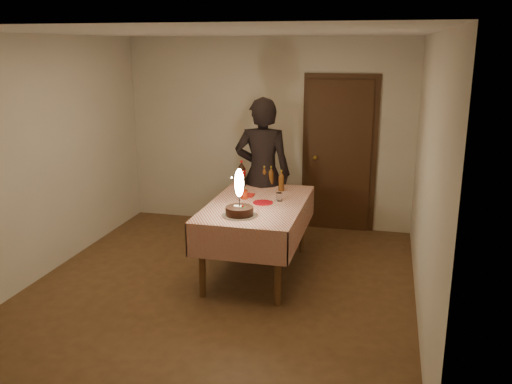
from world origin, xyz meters
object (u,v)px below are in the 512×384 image
(red_plate, at_px, (263,203))
(amber_bottle_right, at_px, (281,181))
(cola_bottle, at_px, (242,174))
(amber_bottle_left, at_px, (264,177))
(photographer, at_px, (263,174))
(clear_cup, at_px, (279,197))
(amber_bottle_mid, at_px, (271,177))
(red_cup, at_px, (244,194))
(birthday_cake, at_px, (239,204))
(dining_table, at_px, (257,212))

(red_plate, distance_m, amber_bottle_right, 0.57)
(red_plate, xyz_separation_m, cola_bottle, (-0.42, 0.66, 0.15))
(amber_bottle_left, bearing_deg, photographer, 115.10)
(clear_cup, height_order, amber_bottle_mid, amber_bottle_mid)
(red_cup, bearing_deg, amber_bottle_left, 81.02)
(clear_cup, bearing_deg, red_plate, -139.83)
(red_plate, xyz_separation_m, clear_cup, (0.15, 0.13, 0.04))
(clear_cup, xyz_separation_m, amber_bottle_right, (-0.06, 0.42, 0.07))
(birthday_cake, bearing_deg, amber_bottle_mid, 87.11)
(birthday_cake, xyz_separation_m, amber_bottle_right, (0.22, 1.04, 0.00))
(red_cup, bearing_deg, dining_table, -32.75)
(cola_bottle, bearing_deg, amber_bottle_mid, 9.48)
(photographer, bearing_deg, amber_bottle_mid, -33.05)
(red_cup, xyz_separation_m, cola_bottle, (-0.18, 0.54, 0.10))
(birthday_cake, relative_size, clear_cup, 5.40)
(dining_table, bearing_deg, photographer, 98.97)
(red_plate, xyz_separation_m, red_cup, (-0.24, 0.11, 0.05))
(clear_cup, bearing_deg, amber_bottle_left, 117.62)
(dining_table, xyz_separation_m, clear_cup, (0.22, 0.13, 0.15))
(photographer, bearing_deg, red_cup, -94.40)
(red_plate, height_order, red_cup, red_cup)
(birthday_cake, xyz_separation_m, clear_cup, (0.28, 0.62, -0.07))
(amber_bottle_right, bearing_deg, red_cup, -127.91)
(cola_bottle, distance_m, amber_bottle_mid, 0.36)
(cola_bottle, height_order, amber_bottle_left, cola_bottle)
(red_plate, distance_m, amber_bottle_left, 0.74)
(dining_table, relative_size, red_cup, 17.20)
(red_cup, height_order, amber_bottle_right, amber_bottle_right)
(birthday_cake, distance_m, amber_bottle_left, 1.20)
(clear_cup, relative_size, cola_bottle, 0.28)
(dining_table, distance_m, red_cup, 0.27)
(birthday_cake, xyz_separation_m, red_plate, (0.13, 0.49, -0.11))
(amber_bottle_right, xyz_separation_m, amber_bottle_mid, (-0.16, 0.17, 0.00))
(cola_bottle, bearing_deg, clear_cup, -42.59)
(red_cup, bearing_deg, birthday_cake, -79.20)
(dining_table, distance_m, clear_cup, 0.30)
(photographer, bearing_deg, red_plate, -76.59)
(red_plate, bearing_deg, dining_table, -179.68)
(red_cup, xyz_separation_m, amber_bottle_mid, (0.18, 0.60, 0.07))
(cola_bottle, xyz_separation_m, amber_bottle_right, (0.52, -0.11, -0.03))
(red_plate, xyz_separation_m, photographer, (-0.19, 0.80, 0.13))
(cola_bottle, xyz_separation_m, amber_bottle_left, (0.27, 0.05, -0.03))
(red_cup, relative_size, amber_bottle_right, 0.39)
(red_cup, relative_size, amber_bottle_mid, 0.39)
(red_cup, height_order, photographer, photographer)
(dining_table, height_order, birthday_cake, birthday_cake)
(amber_bottle_left, bearing_deg, dining_table, -83.21)
(dining_table, bearing_deg, red_plate, 0.32)
(birthday_cake, relative_size, amber_bottle_left, 1.90)
(red_cup, distance_m, clear_cup, 0.40)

